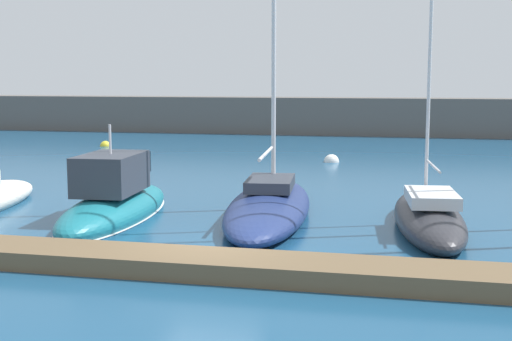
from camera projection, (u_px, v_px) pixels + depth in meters
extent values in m
plane|color=navy|center=(209.00, 257.00, 18.00)|extent=(120.00, 120.00, 0.00)
cube|color=brown|center=(191.00, 264.00, 16.54)|extent=(37.39, 1.72, 0.46)
cube|color=#5B5651|center=(351.00, 116.00, 56.62)|extent=(108.00, 3.35, 2.98)
ellipsoid|color=#19707F|center=(115.00, 211.00, 23.19)|extent=(2.91, 8.26, 1.32)
ellipsoid|color=silver|center=(115.00, 217.00, 23.22)|extent=(2.94, 8.35, 0.12)
cube|color=#333842|center=(111.00, 173.00, 22.73)|extent=(1.92, 3.02, 1.25)
cube|color=black|center=(126.00, 162.00, 24.16)|extent=(1.59, 0.84, 0.70)
cylinder|color=silver|center=(110.00, 139.00, 22.58)|extent=(0.08, 0.08, 0.96)
ellipsoid|color=navy|center=(269.00, 208.00, 23.15)|extent=(3.68, 10.50, 1.15)
cylinder|color=silver|center=(266.00, 154.00, 21.91)|extent=(0.49, 3.66, 0.11)
cube|color=#333842|center=(270.00, 183.00, 23.46)|extent=(1.75, 2.70, 0.37)
ellipsoid|color=#2D2D33|center=(428.00, 219.00, 21.25)|extent=(2.75, 7.96, 1.20)
cylinder|color=silver|center=(433.00, 166.00, 20.28)|extent=(0.36, 2.76, 0.08)
cube|color=silver|center=(432.00, 197.00, 20.55)|extent=(1.63, 2.57, 0.35)
sphere|color=white|center=(331.00, 162.00, 38.42)|extent=(0.84, 0.84, 0.84)
sphere|color=yellow|center=(105.00, 146.00, 47.29)|extent=(0.71, 0.71, 0.71)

